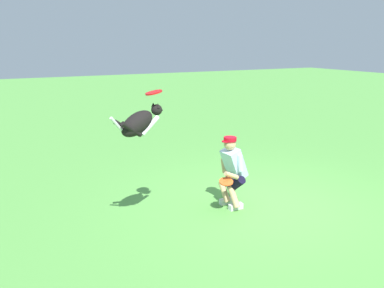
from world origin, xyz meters
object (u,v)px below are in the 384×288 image
Objects in this scene: frisbee_flying at (154,92)px; dog at (139,123)px; frisbee_held at (226,182)px.

dog is at bearing 15.65° from frisbee_flying.
dog is 1.80m from frisbee_held.
frisbee_flying reaches higher than frisbee_held.
frisbee_held is at bearing -27.49° from dog.
frisbee_flying is 1.10× the size of frisbee_held.
frisbee_held is (-1.14, 0.27, -1.52)m from frisbee_flying.
frisbee_held is at bearing 166.58° from frisbee_flying.
frisbee_flying is 1.92m from frisbee_held.
dog is 3.68× the size of frisbee_flying.
frisbee_flying is at bearing -3.84° from dog.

